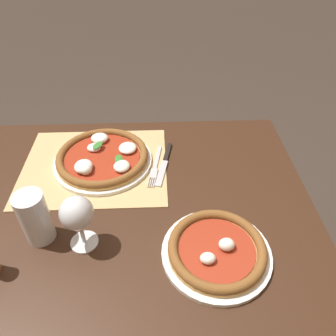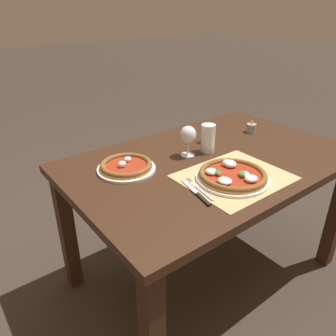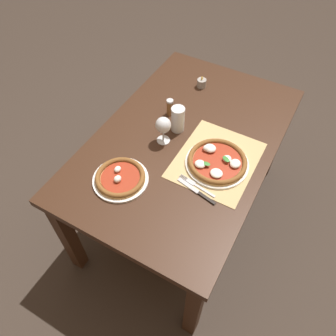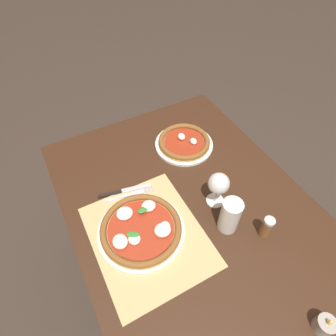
{
  "view_description": "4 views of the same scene",
  "coord_description": "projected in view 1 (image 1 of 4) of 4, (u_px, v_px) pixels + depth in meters",
  "views": [
    {
      "loc": [
        -0.26,
        0.61,
        1.42
      ],
      "look_at": [
        -0.29,
        -0.08,
        0.83
      ],
      "focal_mm": 35.0,
      "sensor_mm": 36.0,
      "label": 1
    },
    {
      "loc": [
        -1.06,
        -1.02,
        1.43
      ],
      "look_at": [
        -0.28,
        -0.01,
        0.78
      ],
      "focal_mm": 35.0,
      "sensor_mm": 36.0,
      "label": 2
    },
    {
      "loc": [
        -1.1,
        -0.5,
        1.99
      ],
      "look_at": [
        -0.29,
        -0.05,
        0.83
      ],
      "focal_mm": 35.0,
      "sensor_mm": 36.0,
      "label": 3
    },
    {
      "loc": [
        0.39,
        -0.36,
        1.66
      ],
      "look_at": [
        -0.25,
        -0.02,
        0.83
      ],
      "focal_mm": 30.0,
      "sensor_mm": 36.0,
      "label": 4
    }
  ],
  "objects": [
    {
      "name": "paper_placemat",
      "position": [
        95.0,
        165.0,
        1.05
      ],
      "size": [
        0.45,
        0.38,
        0.0
      ],
      "primitive_type": "cube",
      "color": "tan",
      "rests_on": "dining_table"
    },
    {
      "name": "ground_plane",
      "position": [
        100.0,
        330.0,
        1.38
      ],
      "size": [
        24.0,
        24.0,
        0.0
      ],
      "primitive_type": "plane",
      "color": "#382D26"
    },
    {
      "name": "fork",
      "position": [
        155.0,
        166.0,
        1.04
      ],
      "size": [
        0.05,
        0.2,
        0.0
      ],
      "color": "#B7B7BC",
      "rests_on": "paper_placemat"
    },
    {
      "name": "pizza_near",
      "position": [
        103.0,
        158.0,
        1.05
      ],
      "size": [
        0.31,
        0.31,
        0.05
      ],
      "color": "white",
      "rests_on": "paper_placemat"
    },
    {
      "name": "wine_glass",
      "position": [
        77.0,
        215.0,
        0.76
      ],
      "size": [
        0.08,
        0.08,
        0.16
      ],
      "color": "silver",
      "rests_on": "dining_table"
    },
    {
      "name": "pint_glass",
      "position": [
        35.0,
        218.0,
        0.79
      ],
      "size": [
        0.07,
        0.07,
        0.15
      ],
      "color": "silver",
      "rests_on": "dining_table"
    },
    {
      "name": "pizza_far",
      "position": [
        217.0,
        250.0,
        0.79
      ],
      "size": [
        0.27,
        0.27,
        0.05
      ],
      "color": "white",
      "rests_on": "dining_table"
    },
    {
      "name": "knife",
      "position": [
        164.0,
        164.0,
        1.05
      ],
      "size": [
        0.06,
        0.21,
        0.01
      ],
      "color": "black",
      "rests_on": "paper_placemat"
    },
    {
      "name": "dining_table",
      "position": [
        70.0,
        236.0,
        0.96
      ],
      "size": [
        1.4,
        0.9,
        0.74
      ],
      "color": "#382114",
      "rests_on": "ground"
    }
  ]
}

